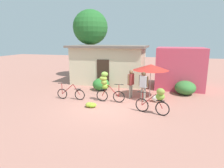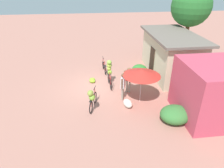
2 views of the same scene
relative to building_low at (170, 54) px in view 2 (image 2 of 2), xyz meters
The scene contains 14 objects.
ground_plane 5.90m from the building_low, 74.76° to the right, with size 60.00×60.00×0.00m, color #B07364.
building_low is the anchor object (origin of this frame).
shop_pink 5.26m from the building_low, ahead, with size 3.20×2.80×2.85m, color #C7435A.
tree_behind_building 4.24m from the building_low, 137.12° to the left, with size 3.03×3.03×5.94m.
hedge_bush_front_left 2.50m from the building_low, 86.26° to the right, with size 1.15×1.13×0.83m, color #317F31.
hedge_bush_front_right 5.97m from the building_low, 17.60° to the right, with size 1.29×1.51×0.86m, color #387736.
market_umbrella 4.64m from the building_low, 40.86° to the right, with size 2.09×2.09×1.99m.
bicycle_leftmost 4.95m from the building_low, 100.18° to the right, with size 1.68×0.19×0.94m.
bicycle_near_pile 4.75m from the building_low, 74.97° to the right, with size 1.61×0.39×1.69m.
bicycle_center_loaded 7.13m from the building_low, 54.98° to the right, with size 1.61×0.57×1.28m.
banana_pile_on_ground 5.91m from the building_low, 82.48° to the right, with size 0.65×0.54×0.25m.
produce_sack 5.71m from the building_low, 43.75° to the right, with size 0.70×0.44×0.44m, color silver.
person_vendor 4.30m from the building_low, 55.39° to the right, with size 0.34×0.54×1.67m.
person_bystander 5.16m from the building_low, 51.15° to the right, with size 0.54×0.35×1.68m.
Camera 2 is at (11.76, -0.34, 6.47)m, focal length 32.53 mm.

